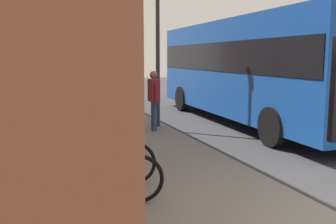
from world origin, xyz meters
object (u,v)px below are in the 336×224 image
(bicycle_mid_rack, at_px, (103,177))
(bicycle_under_window, at_px, (91,142))
(street_lamp, at_px, (158,15))
(bicycle_far_end, at_px, (103,162))
(pedestrian_by_facade, at_px, (154,94))
(bicycle_beside_lamp, at_px, (89,152))
(bicycle_by_door, at_px, (86,135))
(city_bus, at_px, (249,66))

(bicycle_mid_rack, relative_size, bicycle_under_window, 0.98)
(street_lamp, bearing_deg, bicycle_far_end, 152.48)
(bicycle_far_end, bearing_deg, pedestrian_by_facade, -27.46)
(bicycle_beside_lamp, relative_size, street_lamp, 0.32)
(street_lamp, bearing_deg, bicycle_under_window, 143.06)
(bicycle_far_end, height_order, pedestrian_by_facade, pedestrian_by_facade)
(bicycle_by_door, bearing_deg, city_bus, -63.74)
(bicycle_by_door, height_order, pedestrian_by_facade, pedestrian_by_facade)
(city_bus, bearing_deg, bicycle_beside_lamp, 126.27)
(bicycle_beside_lamp, bearing_deg, city_bus, -53.73)
(bicycle_far_end, xyz_separation_m, bicycle_by_door, (2.24, -0.01, 0.00))
(bicycle_mid_rack, bearing_deg, street_lamp, -25.19)
(bicycle_mid_rack, height_order, bicycle_under_window, same)
(bicycle_far_end, height_order, street_lamp, street_lamp)
(bicycle_under_window, distance_m, pedestrian_by_facade, 3.53)
(bicycle_under_window, xyz_separation_m, pedestrian_by_facade, (2.71, -2.17, 0.65))
(bicycle_mid_rack, xyz_separation_m, bicycle_far_end, (0.82, -0.14, -0.00))
(bicycle_far_end, relative_size, bicycle_beside_lamp, 0.97)
(bicycle_by_door, bearing_deg, bicycle_under_window, -179.19)
(bicycle_far_end, relative_size, bicycle_by_door, 0.97)
(bicycle_far_end, distance_m, street_lamp, 6.14)
(bicycle_by_door, bearing_deg, bicycle_far_end, 179.64)
(bicycle_beside_lamp, bearing_deg, bicycle_under_window, -10.94)
(bicycle_mid_rack, xyz_separation_m, bicycle_by_door, (3.06, -0.15, -0.00))
(bicycle_under_window, height_order, street_lamp, street_lamp)
(bicycle_by_door, height_order, city_bus, city_bus)
(bicycle_beside_lamp, xyz_separation_m, bicycle_under_window, (0.75, -0.15, 0.00))
(bicycle_mid_rack, xyz_separation_m, pedestrian_by_facade, (5.03, -2.33, 0.65))
(bicycle_far_end, bearing_deg, bicycle_beside_lamp, 9.12)
(bicycle_mid_rack, bearing_deg, bicycle_by_door, -2.88)
(pedestrian_by_facade, relative_size, street_lamp, 0.30)
(bicycle_mid_rack, distance_m, pedestrian_by_facade, 5.58)
(city_bus, bearing_deg, bicycle_far_end, 131.31)
(bicycle_by_door, xyz_separation_m, city_bus, (2.86, -5.79, 1.41))
(bicycle_by_door, bearing_deg, pedestrian_by_facade, -47.86)
(bicycle_by_door, bearing_deg, bicycle_beside_lamp, 174.82)
(bicycle_under_window, height_order, bicycle_by_door, same)
(pedestrian_by_facade, height_order, street_lamp, street_lamp)
(city_bus, distance_m, street_lamp, 3.63)
(city_bus, distance_m, pedestrian_by_facade, 3.80)
(bicycle_under_window, relative_size, street_lamp, 0.31)
(bicycle_far_end, height_order, bicycle_by_door, same)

